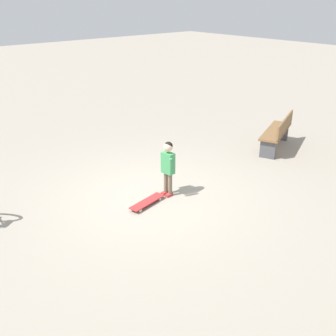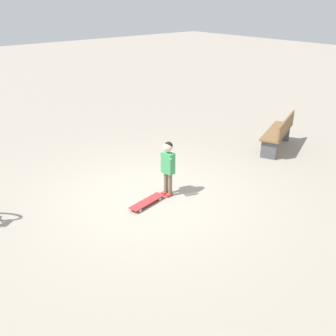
% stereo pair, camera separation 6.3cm
% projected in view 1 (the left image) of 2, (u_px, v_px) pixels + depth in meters
% --- Properties ---
extents(ground_plane, '(50.00, 50.00, 0.00)m').
position_uv_depth(ground_plane, '(149.00, 198.00, 7.40)').
color(ground_plane, '#9E9384').
extents(child_person, '(0.21, 0.39, 1.06)m').
position_uv_depth(child_person, '(168.00, 163.00, 7.25)').
color(child_person, brown).
rests_on(child_person, ground).
extents(skateboard, '(0.79, 0.33, 0.07)m').
position_uv_depth(skateboard, '(147.00, 202.00, 7.13)').
color(skateboard, '#B22D2D').
rests_on(skateboard, ground).
extents(street_bench, '(1.65, 1.02, 0.80)m').
position_uv_depth(street_bench, '(278.00, 132.00, 9.56)').
color(street_bench, brown).
rests_on(street_bench, ground).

